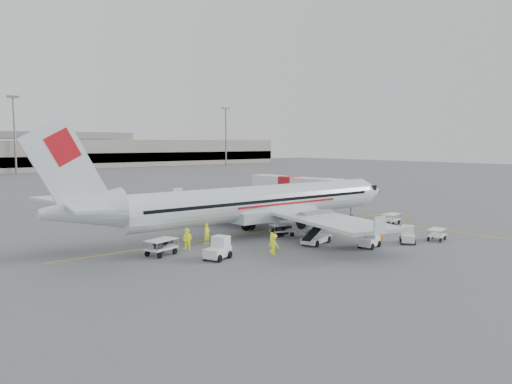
% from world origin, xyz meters
% --- Properties ---
extents(ground, '(360.00, 360.00, 0.00)m').
position_xyz_m(ground, '(0.00, 0.00, 0.00)').
color(ground, '#56595B').
extents(stripe_lead, '(44.00, 0.20, 0.01)m').
position_xyz_m(stripe_lead, '(0.00, 0.00, 0.01)').
color(stripe_lead, yellow).
rests_on(stripe_lead, ground).
extents(stripe_cross, '(0.20, 20.00, 0.01)m').
position_xyz_m(stripe_cross, '(14.00, -8.00, 0.01)').
color(stripe_cross, yellow).
rests_on(stripe_cross, ground).
extents(terminal_east, '(90.00, 26.00, 10.00)m').
position_xyz_m(terminal_east, '(70.00, 145.00, 5.00)').
color(terminal_east, gray).
rests_on(terminal_east, ground).
extents(parking_garage, '(62.00, 24.00, 14.00)m').
position_xyz_m(parking_garage, '(25.00, 160.00, 7.00)').
color(parking_garage, slate).
rests_on(parking_garage, ground).
extents(mast_center, '(3.20, 1.20, 22.00)m').
position_xyz_m(mast_center, '(5.00, 118.00, 11.00)').
color(mast_center, slate).
rests_on(mast_center, ground).
extents(mast_east, '(3.20, 1.20, 22.00)m').
position_xyz_m(mast_east, '(80.00, 118.00, 11.00)').
color(mast_east, slate).
rests_on(mast_east, ground).
extents(aircraft, '(39.01, 30.76, 10.65)m').
position_xyz_m(aircraft, '(-1.37, -0.72, 5.33)').
color(aircraft, silver).
rests_on(aircraft, ground).
extents(jet_bridge, '(3.82, 17.15, 4.47)m').
position_xyz_m(jet_bridge, '(12.61, 10.22, 2.24)').
color(jet_bridge, white).
rests_on(jet_bridge, ground).
extents(belt_loader, '(4.72, 2.89, 2.40)m').
position_xyz_m(belt_loader, '(-1.03, -7.66, 1.20)').
color(belt_loader, white).
rests_on(belt_loader, ground).
extents(tug_fore, '(2.23, 2.09, 1.51)m').
position_xyz_m(tug_fore, '(5.46, -12.58, 0.76)').
color(tug_fore, white).
rests_on(tug_fore, ground).
extents(tug_mid, '(2.29, 1.65, 1.60)m').
position_xyz_m(tug_mid, '(1.38, -11.57, 0.80)').
color(tug_mid, white).
rests_on(tug_mid, ground).
extents(tug_aft, '(2.56, 2.07, 1.73)m').
position_xyz_m(tug_aft, '(-11.13, -6.95, 0.86)').
color(tug_aft, white).
rests_on(tug_aft, ground).
extents(cart_loaded_a, '(2.48, 1.89, 1.15)m').
position_xyz_m(cart_loaded_a, '(-0.89, -3.03, 0.57)').
color(cart_loaded_a, white).
rests_on(cart_loaded_a, ground).
extents(cart_loaded_b, '(2.85, 2.21, 1.31)m').
position_xyz_m(cart_loaded_b, '(-13.83, -3.04, 0.66)').
color(cart_loaded_b, white).
rests_on(cart_loaded_b, ground).
extents(cart_empty_a, '(2.32, 1.72, 1.08)m').
position_xyz_m(cart_empty_a, '(8.60, -13.56, 0.54)').
color(cart_empty_a, white).
rests_on(cart_empty_a, ground).
extents(cart_empty_b, '(2.48, 1.78, 1.17)m').
position_xyz_m(cart_empty_b, '(12.95, -5.49, 0.59)').
color(cart_empty_b, white).
rests_on(cart_empty_b, ground).
extents(cone_nose, '(0.32, 0.32, 0.53)m').
position_xyz_m(cone_nose, '(16.58, -5.23, 0.26)').
color(cone_nose, orange).
rests_on(cone_nose, ground).
extents(cone_port, '(0.35, 0.35, 0.57)m').
position_xyz_m(cone_port, '(-1.03, 16.74, 0.29)').
color(cone_port, orange).
rests_on(cone_port, ground).
extents(cone_stbd, '(0.42, 0.42, 0.69)m').
position_xyz_m(cone_stbd, '(4.75, -10.43, 0.35)').
color(cone_stbd, orange).
rests_on(cone_stbd, ground).
extents(crew_a, '(0.77, 0.60, 1.85)m').
position_xyz_m(crew_a, '(-8.46, -1.50, 0.93)').
color(crew_a, '#ECFF1B').
rests_on(crew_a, ground).
extents(crew_b, '(1.07, 1.14, 1.86)m').
position_xyz_m(crew_b, '(-11.26, -2.81, 0.93)').
color(crew_b, '#ECFF1B').
rests_on(crew_b, ground).
extents(crew_c, '(0.70, 1.14, 1.69)m').
position_xyz_m(crew_c, '(-6.74, -8.48, 0.85)').
color(crew_c, '#ECFF1B').
rests_on(crew_c, ground).
extents(crew_d, '(0.97, 0.88, 1.59)m').
position_xyz_m(crew_d, '(-6.05, -7.46, 0.79)').
color(crew_d, '#ECFF1B').
rests_on(crew_d, ground).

